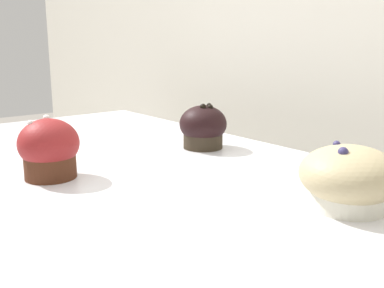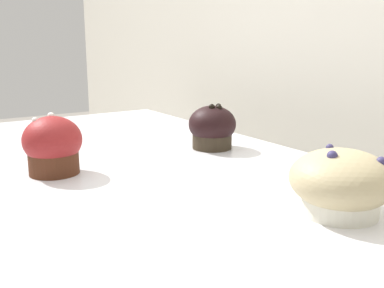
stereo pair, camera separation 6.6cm
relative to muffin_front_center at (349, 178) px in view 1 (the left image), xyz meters
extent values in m
cube|color=beige|center=(-0.33, 0.47, -0.02)|extent=(3.20, 0.10, 1.80)
cylinder|color=silver|center=(0.00, 0.00, -0.02)|extent=(0.09, 0.09, 0.04)
ellipsoid|color=tan|center=(0.00, 0.00, 0.01)|extent=(0.12, 0.12, 0.07)
sphere|color=navy|center=(-0.02, 0.00, 0.04)|extent=(0.01, 0.01, 0.01)
sphere|color=navy|center=(0.00, -0.02, 0.04)|extent=(0.01, 0.01, 0.01)
cylinder|color=#32281C|center=(-0.34, 0.07, -0.01)|extent=(0.07, 0.07, 0.04)
ellipsoid|color=black|center=(-0.34, 0.07, 0.01)|extent=(0.09, 0.09, 0.07)
sphere|color=black|center=(-0.34, 0.08, 0.04)|extent=(0.01, 0.01, 0.01)
sphere|color=black|center=(-0.33, 0.07, 0.04)|extent=(0.01, 0.01, 0.01)
sphere|color=black|center=(-0.33, 0.06, 0.04)|extent=(0.01, 0.01, 0.01)
cylinder|color=#492515|center=(-0.34, -0.23, -0.01)|extent=(0.07, 0.07, 0.05)
ellipsoid|color=maroon|center=(-0.34, -0.23, 0.01)|extent=(0.09, 0.09, 0.07)
sphere|color=white|center=(-0.35, -0.22, 0.05)|extent=(0.01, 0.01, 0.01)
sphere|color=white|center=(-0.35, -0.25, 0.04)|extent=(0.01, 0.01, 0.01)
camera|label=1|loc=(0.27, -0.46, 0.16)|focal=42.00mm
camera|label=2|loc=(0.31, -0.41, 0.16)|focal=42.00mm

